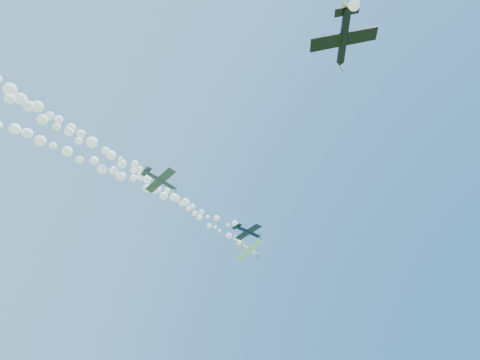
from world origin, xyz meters
TOP-DOWN VIEW (x-y plane):
  - plane_white at (22.50, 13.69)m, footprint 6.62×6.78m
  - smoke_trail_white at (-13.35, 5.51)m, footprint 67.91×17.37m
  - plane_navy at (16.45, 6.54)m, footprint 6.73×7.01m
  - smoke_trail_navy at (-21.02, 7.23)m, footprint 70.94×3.72m
  - plane_grey at (-7.10, -0.89)m, footprint 6.18×6.52m
  - plane_black at (-6.57, -35.34)m, footprint 5.69×5.61m

SIDE VIEW (x-z plane):
  - plane_black at x=-6.57m, z-range 35.79..37.76m
  - plane_grey at x=-7.10m, z-range 41.92..44.08m
  - smoke_trail_navy at x=-21.02m, z-range 46.08..48.75m
  - plane_navy at x=16.45m, z-range 46.59..48.65m
  - smoke_trail_white at x=-13.35m, z-range 47.58..50.41m
  - plane_white at x=22.50m, z-range 48.22..50.41m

